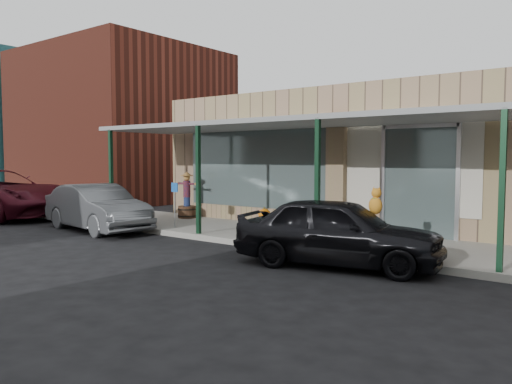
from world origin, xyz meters
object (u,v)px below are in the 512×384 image
Objects in this scene: barrel_scarecrow at (187,202)px; car_grey at (97,208)px; parked_sedan at (338,231)px; barrel_pumpkin at (264,225)px; handicap_sign at (175,199)px.

barrel_scarecrow is 0.37× the size of car_grey.
barrel_scarecrow is at bearing 55.96° from parked_sedan.
barrel_pumpkin is at bearing -39.95° from barrel_scarecrow.
parked_sedan reaches higher than handicap_sign.
handicap_sign reaches higher than car_grey.
barrel_scarecrow is 3.04m from car_grey.
parked_sedan is at bearing -44.80° from barrel_scarecrow.
barrel_pumpkin is 0.19× the size of car_grey.
handicap_sign is (-2.84, -0.50, 0.57)m from barrel_pumpkin.
handicap_sign reaches higher than barrel_pumpkin.
barrel_pumpkin is (4.15, -1.30, -0.26)m from barrel_scarecrow.
car_grey is at bearing -127.17° from barrel_scarecrow.
barrel_scarecrow is 2.24m from handicap_sign.
barrel_scarecrow is 0.36× the size of parked_sedan.
barrel_scarecrow reaches higher than handicap_sign.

